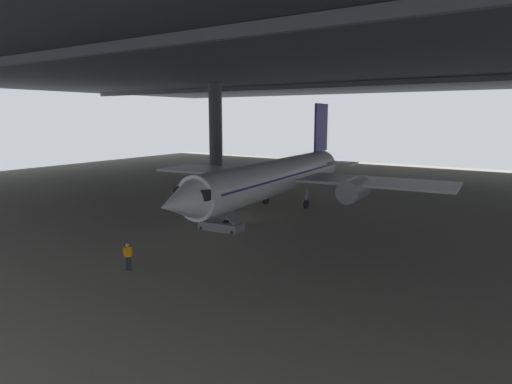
{
  "coord_description": "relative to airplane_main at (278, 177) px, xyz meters",
  "views": [
    {
      "loc": [
        21.65,
        -31.17,
        9.18
      ],
      "look_at": [
        0.51,
        1.25,
        2.45
      ],
      "focal_mm": 30.54,
      "sensor_mm": 36.0,
      "label": 1
    }
  ],
  "objects": [
    {
      "name": "hangar_structure",
      "position": [
        -0.3,
        8.14,
        11.41
      ],
      "size": [
        121.0,
        99.0,
        15.35
      ],
      "color": "#4C4F54",
      "rests_on": "ground_plane"
    },
    {
      "name": "boarding_stairs",
      "position": [
        0.11,
        -9.41,
        -2.59
      ],
      "size": [
        4.12,
        1.74,
        4.5
      ],
      "color": "slate",
      "rests_on": "ground_plane"
    },
    {
      "name": "crew_worker_by_stairs",
      "position": [
        -1.19,
        -6.36,
        -2.4
      ],
      "size": [
        0.39,
        0.46,
        1.6
      ],
      "color": "#232838",
      "rests_on": "ground_plane"
    },
    {
      "name": "crew_worker_near_nose",
      "position": [
        1.28,
        -19.97,
        -2.33
      ],
      "size": [
        0.39,
        0.46,
        1.71
      ],
      "color": "#232838",
      "rests_on": "ground_plane"
    },
    {
      "name": "airplane_main",
      "position": [
        0.0,
        0.0,
        0.0
      ],
      "size": [
        32.63,
        33.76,
        10.69
      ],
      "color": "white",
      "rests_on": "ground_plane"
    },
    {
      "name": "ground_plane",
      "position": [
        -0.22,
        -5.62,
        -3.31
      ],
      "size": [
        110.0,
        110.0,
        0.0
      ],
      "primitive_type": "plane",
      "color": "gray"
    }
  ]
}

